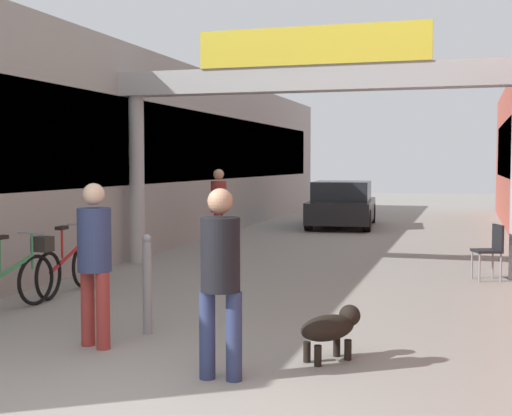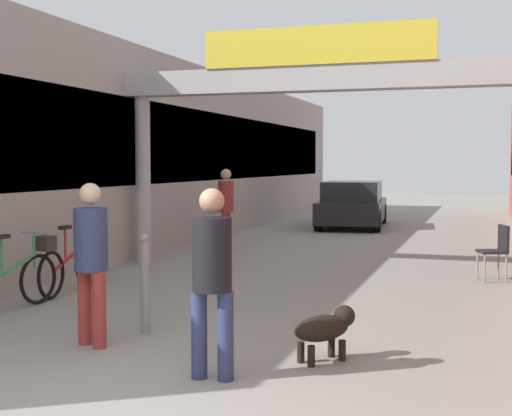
{
  "view_description": "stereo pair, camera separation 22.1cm",
  "coord_description": "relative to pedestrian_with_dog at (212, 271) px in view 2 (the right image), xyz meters",
  "views": [
    {
      "loc": [
        2.54,
        -4.56,
        1.87
      ],
      "look_at": [
        0.0,
        4.02,
        1.3
      ],
      "focal_mm": 50.0,
      "sensor_mm": 36.0,
      "label": 1
    },
    {
      "loc": [
        2.75,
        -4.49,
        1.87
      ],
      "look_at": [
        0.0,
        4.02,
        1.3
      ],
      "focal_mm": 50.0,
      "sensor_mm": 36.0,
      "label": 2
    }
  ],
  "objects": [
    {
      "name": "pedestrian_with_dog",
      "position": [
        0.0,
        0.0,
        0.0
      ],
      "size": [
        0.39,
        0.35,
        1.65
      ],
      "color": "navy",
      "rests_on": "ground_plane"
    },
    {
      "name": "pedestrian_carrying_crate",
      "position": [
        -3.1,
        8.71,
        0.05
      ],
      "size": [
        0.37,
        0.39,
        1.73
      ],
      "color": "#99332D",
      "rests_on": "ground_plane"
    },
    {
      "name": "bicycle_red_third",
      "position": [
        -3.46,
        3.31,
        -0.51
      ],
      "size": [
        0.46,
        1.69,
        0.98
      ],
      "color": "black",
      "rests_on": "ground_plane"
    },
    {
      "name": "cafe_chair_black_nearer",
      "position": [
        2.4,
        6.15,
        -0.4
      ],
      "size": [
        0.51,
        0.51,
        0.89
      ],
      "color": "gray",
      "rests_on": "ground_plane"
    },
    {
      "name": "bollard_post_metal",
      "position": [
        -1.32,
        1.34,
        -0.39
      ],
      "size": [
        0.1,
        0.1,
        1.09
      ],
      "color": "gray",
      "rests_on": "ground_plane"
    },
    {
      "name": "dog_on_leash",
      "position": [
        0.81,
        0.87,
        -0.63
      ],
      "size": [
        0.62,
        0.68,
        0.51
      ],
      "color": "black",
      "rests_on": "ground_plane"
    },
    {
      "name": "bicycle_green_second",
      "position": [
        -3.45,
        1.95,
        -0.51
      ],
      "size": [
        0.46,
        1.68,
        0.98
      ],
      "color": "black",
      "rests_on": "ground_plane"
    },
    {
      "name": "arcade_sign_gateway",
      "position": [
        -0.54,
        6.35,
        2.02
      ],
      "size": [
        7.4,
        0.47,
        4.16
      ],
      "color": "#B2B2B2",
      "rests_on": "ground_plane"
    },
    {
      "name": "parked_car_black",
      "position": [
        -1.48,
        14.91,
        -0.3
      ],
      "size": [
        2.07,
        4.13,
        1.33
      ],
      "color": "black",
      "rests_on": "ground_plane"
    },
    {
      "name": "pedestrian_companion",
      "position": [
        -1.58,
        0.66,
        0.01
      ],
      "size": [
        0.44,
        0.44,
        1.67
      ],
      "color": "#99332D",
      "rests_on": "ground_plane"
    },
    {
      "name": "storefront_left",
      "position": [
        -5.63,
        9.86,
        1.12
      ],
      "size": [
        3.0,
        26.0,
        4.12
      ],
      "color": "#9E9993",
      "rests_on": "ground_plane"
    }
  ]
}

